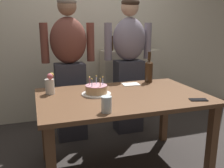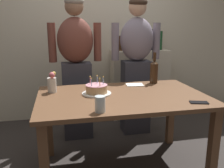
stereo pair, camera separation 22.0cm
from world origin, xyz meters
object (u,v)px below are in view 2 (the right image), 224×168
Objects in this scene: wine_bottle at (154,71)px; flower_vase at (52,83)px; person_man_bearded at (76,67)px; cell_phone at (199,102)px; napkin_stack at (135,85)px; birthday_cake at (97,90)px; water_glass_near at (100,104)px; person_woman_cardigan at (136,65)px.

flower_vase is (-1.06, -0.15, -0.04)m from wine_bottle.
cell_phone is at bearing 127.97° from person_man_bearded.
napkin_stack is (-0.33, 0.68, 0.00)m from cell_phone.
birthday_cake is 2.24× the size of water_glass_near.
water_glass_near is at bearing -95.44° from birthday_cake.
wine_bottle is at bearing 46.97° from water_glass_near.
birthday_cake is at bearing -156.03° from wine_bottle.
birthday_cake is 0.47m from water_glass_near.
wine_bottle is 1.67× the size of flower_vase.
flower_vase is at bearing 119.76° from water_glass_near.
person_woman_cardigan reaches higher than napkin_stack.
birthday_cake is 0.73m from wine_bottle.
cell_phone is (0.77, -0.43, -0.04)m from birthday_cake.
birthday_cake reaches higher than water_glass_near.
person_man_bearded is (-0.57, 0.48, 0.13)m from napkin_stack.
wine_bottle is at bearing 23.97° from birthday_cake.
birthday_cake is at bearing -150.59° from napkin_stack.
person_woman_cardigan is at bearing 30.12° from flower_vase.
napkin_stack is at bearing 29.41° from birthday_cake.
person_woman_cardigan is (0.61, 0.73, 0.09)m from birthday_cake.
person_man_bearded is (-0.13, 0.73, 0.09)m from birthday_cake.
wine_bottle reaches higher than birthday_cake.
flower_vase is 1.16m from person_woman_cardigan.
person_woman_cardigan is at bearing 61.40° from water_glass_near.
person_man_bearded and person_woman_cardigan have the same top height.
person_woman_cardigan reaches higher than cell_phone.
wine_bottle is 0.20× the size of person_woman_cardigan.
water_glass_near is 0.07× the size of person_woman_cardigan.
person_man_bearded is at bearing 100.03° from birthday_cake.
person_woman_cardigan is at bearing 70.79° from napkin_stack.
birthday_cake is 0.74m from person_man_bearded.
person_man_bearded is at bearing 144.39° from cell_phone.
cell_phone is 1.47m from person_man_bearded.
napkin_stack is (0.48, 0.71, -0.06)m from water_glass_near.
water_glass_near is at bearing -133.03° from wine_bottle.
birthday_cake is 0.16× the size of person_woman_cardigan.
wine_bottle is 0.90m from person_man_bearded.
water_glass_near is 0.83× the size of cell_phone.
wine_bottle is at bearing 151.57° from person_man_bearded.
napkin_stack is at bearing 132.76° from cell_phone.
cell_phone is at bearing -63.65° from napkin_stack.
person_woman_cardigan is at bearing -180.00° from person_man_bearded.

